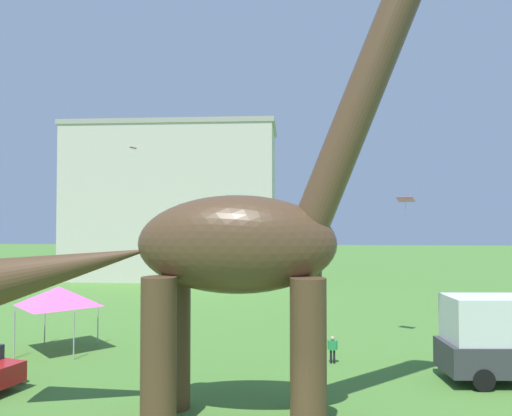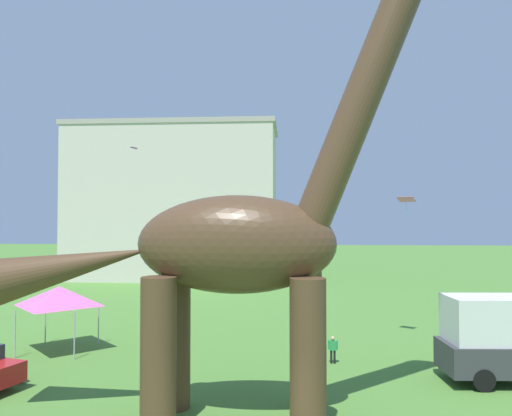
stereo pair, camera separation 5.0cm
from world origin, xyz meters
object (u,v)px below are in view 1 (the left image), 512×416
(dinosaur_sculpture, at_px, (234,244))
(kite_mid_center, at_px, (133,148))
(festival_canopy_tent, at_px, (59,296))
(person_strolling_adult, at_px, (333,347))
(kite_far_left, at_px, (406,199))

(dinosaur_sculpture, distance_m, kite_mid_center, 21.06)
(kite_mid_center, bearing_deg, festival_canopy_tent, -90.23)
(dinosaur_sculpture, distance_m, festival_canopy_tent, 12.11)
(person_strolling_adult, distance_m, festival_canopy_tent, 12.76)
(kite_far_left, bearing_deg, festival_canopy_tent, -169.48)
(kite_mid_center, distance_m, kite_far_left, 18.65)
(dinosaur_sculpture, relative_size, kite_mid_center, 19.66)
(person_strolling_adult, xyz_separation_m, kite_far_left, (4.08, 4.23, 6.46))
(festival_canopy_tent, bearing_deg, dinosaur_sculpture, -39.59)
(festival_canopy_tent, relative_size, kite_far_left, 2.86)
(person_strolling_adult, bearing_deg, festival_canopy_tent, 98.14)
(festival_canopy_tent, bearing_deg, kite_mid_center, 89.77)
(dinosaur_sculpture, height_order, person_strolling_adult, dinosaur_sculpture)
(festival_canopy_tent, distance_m, kite_far_left, 17.55)
(kite_mid_center, bearing_deg, person_strolling_adult, -43.17)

